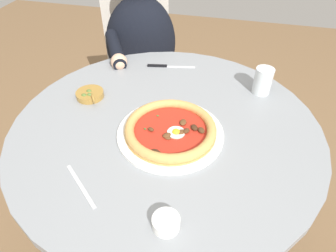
% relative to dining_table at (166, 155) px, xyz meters
% --- Properties ---
extents(ground_plane, '(6.00, 6.00, 0.02)m').
position_rel_dining_table_xyz_m(ground_plane, '(0.00, 0.00, -0.61)').
color(ground_plane, brown).
extents(dining_table, '(1.00, 1.00, 0.76)m').
position_rel_dining_table_xyz_m(dining_table, '(0.00, 0.00, 0.00)').
color(dining_table, gray).
rests_on(dining_table, ground).
extents(pizza_on_plate, '(0.33, 0.33, 0.04)m').
position_rel_dining_table_xyz_m(pizza_on_plate, '(-0.03, 0.05, 0.17)').
color(pizza_on_plate, white).
rests_on(pizza_on_plate, dining_table).
extents(water_glass, '(0.07, 0.07, 0.10)m').
position_rel_dining_table_xyz_m(water_glass, '(-0.30, -0.26, 0.20)').
color(water_glass, silver).
rests_on(water_glass, dining_table).
extents(steak_knife, '(0.20, 0.05, 0.01)m').
position_rel_dining_table_xyz_m(steak_knife, '(0.10, -0.35, 0.16)').
color(steak_knife, silver).
rests_on(steak_knife, dining_table).
extents(ramekin_capers, '(0.07, 0.07, 0.03)m').
position_rel_dining_table_xyz_m(ramekin_capers, '(-0.09, 0.36, 0.17)').
color(ramekin_capers, white).
rests_on(ramekin_capers, dining_table).
extents(olive_pan, '(0.10, 0.11, 0.05)m').
position_rel_dining_table_xyz_m(olive_pan, '(0.30, -0.07, 0.17)').
color(olive_pan, olive).
rests_on(olive_pan, dining_table).
extents(fork_utensil, '(0.14, 0.12, 0.00)m').
position_rel_dining_table_xyz_m(fork_utensil, '(0.15, 0.30, 0.16)').
color(fork_utensil, '#BCBCC1').
rests_on(fork_utensil, dining_table).
extents(diner_person, '(0.43, 0.57, 1.11)m').
position_rel_dining_table_xyz_m(diner_person, '(0.30, -0.64, -0.11)').
color(diner_person, '#282833').
rests_on(diner_person, ground).
extents(cafe_chair_diner, '(0.56, 0.56, 0.91)m').
position_rel_dining_table_xyz_m(cafe_chair_diner, '(0.36, -0.78, -0.05)').
color(cafe_chair_diner, beige).
rests_on(cafe_chair_diner, ground).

